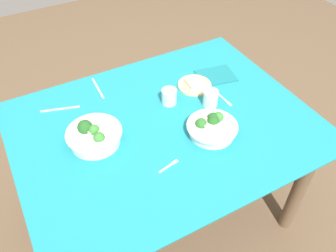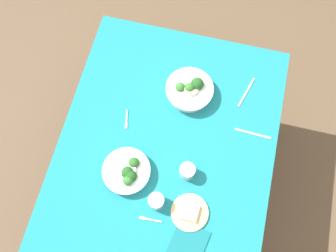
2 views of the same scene
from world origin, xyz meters
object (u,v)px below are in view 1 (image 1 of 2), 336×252
Objects in this scene: table_knife_right at (98,88)px; fork_by_near_bowl at (225,100)px; napkin_folded_upper at (216,76)px; table_knife_left at (60,109)px; water_glass_side at (169,97)px; broccoli_bowl_far at (94,136)px; fork_by_far_bowl at (169,166)px; bread_side_plate at (195,85)px; broccoli_bowl_near at (212,127)px; water_glass_center at (211,98)px.

fork_by_near_bowl is at bearing -124.74° from table_knife_right.
table_knife_left is at bearing 170.68° from napkin_folded_upper.
napkin_folded_upper reaches higher than table_knife_left.
fork_by_near_bowl is (0.25, -0.12, -0.04)m from water_glass_side.
broccoli_bowl_far is 1.30× the size of table_knife_left.
table_knife_right is (-0.52, 0.39, -0.00)m from fork_by_near_bowl.
table_knife_right is (-0.08, 0.62, -0.00)m from fork_by_far_bowl.
broccoli_bowl_far is 1.33× the size of table_knife_right.
broccoli_bowl_far is 1.39× the size of bread_side_plate.
bread_side_plate is (0.11, 0.32, -0.02)m from broccoli_bowl_near.
water_glass_center is 0.72m from table_knife_left.
napkin_folded_upper is (0.51, 0.42, 0.00)m from fork_by_far_bowl.
fork_by_far_bowl is (-0.19, -0.35, -0.04)m from water_glass_side.
bread_side_plate is at bearing -176.27° from table_knife_left.
table_knife_left is at bearing 156.99° from water_glass_side.
fork_by_near_bowl is at bearing -3.49° from broccoli_bowl_far.
broccoli_bowl_near reaches higher than fork_by_near_bowl.
broccoli_bowl_far is at bearing 158.06° from broccoli_bowl_near.
napkin_folded_upper is at bearing 12.72° from water_glass_side.
napkin_folded_upper is at bearing 53.28° from broccoli_bowl_near.
bread_side_plate reaches higher than table_knife_left.
water_glass_side is (-0.07, 0.27, 0.01)m from broccoli_bowl_near.
water_glass_center is at bearing 58.38° from broccoli_bowl_near.
fork_by_far_bowl is 0.54× the size of table_knife_left.
table_knife_right is at bearing 139.08° from water_glass_center.
fork_by_far_bowl and table_knife_right have the same top height.
table_knife_right is (-0.44, 0.38, -0.04)m from water_glass_center.
broccoli_bowl_near is 2.94× the size of water_glass_side.
broccoli_bowl_far reaches higher than bread_side_plate.
bread_side_plate is 0.16m from water_glass_center.
table_knife_left is at bearing 104.60° from broccoli_bowl_far.
fork_by_far_bowl and fork_by_near_bowl have the same top height.
table_knife_right is at bearing -145.86° from table_knife_left.
table_knife_left is 0.23m from table_knife_right.
fork_by_far_bowl is 0.94× the size of fork_by_near_bowl.
bread_side_plate is 0.96× the size of table_knife_right.
water_glass_side is 0.41× the size of table_knife_left.
broccoli_bowl_far reaches higher than water_glass_center.
bread_side_plate is 0.19m from fork_by_near_bowl.
bread_side_plate is 0.93× the size of table_knife_left.
water_glass_side is (0.41, 0.08, -0.00)m from broccoli_bowl_far.
water_glass_center is 1.04× the size of water_glass_side.
bread_side_plate is at bearing 12.57° from broccoli_bowl_far.
bread_side_plate reaches higher than napkin_folded_upper.
napkin_folded_upper is at bearing 156.65° from fork_by_near_bowl.
napkin_folded_upper is (0.73, 0.15, -0.04)m from broccoli_bowl_far.
bread_side_plate is at bearing 86.73° from water_glass_center.
broccoli_bowl_far is 2.40× the size of fork_by_far_bowl.
fork_by_far_bowl is (-0.37, -0.40, -0.01)m from bread_side_plate.
fork_by_far_bowl is 0.55× the size of table_knife_right.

